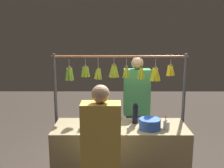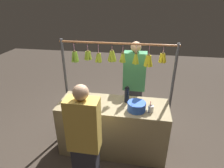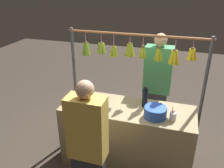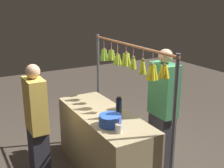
% 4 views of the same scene
% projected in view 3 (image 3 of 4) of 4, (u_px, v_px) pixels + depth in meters
% --- Properties ---
extents(ground_plane, '(12.00, 12.00, 0.00)m').
position_uv_depth(ground_plane, '(126.00, 161.00, 3.39)').
color(ground_plane, '#42372E').
extents(market_counter, '(1.73, 0.64, 0.89)m').
position_uv_depth(market_counter, '(127.00, 136.00, 3.20)').
color(market_counter, tan).
rests_on(market_counter, ground).
extents(display_rack, '(1.89, 0.14, 1.80)m').
position_uv_depth(display_rack, '(135.00, 65.00, 3.16)').
color(display_rack, '#4C4C51').
rests_on(display_rack, ground).
extents(water_bottle, '(0.07, 0.07, 0.27)m').
position_uv_depth(water_bottle, '(145.00, 98.00, 3.00)').
color(water_bottle, black).
rests_on(water_bottle, market_counter).
extents(blue_bucket, '(0.27, 0.27, 0.13)m').
position_uv_depth(blue_bucket, '(155.00, 112.00, 2.80)').
color(blue_bucket, blue).
rests_on(blue_bucket, market_counter).
extents(drink_cup, '(0.08, 0.08, 0.17)m').
position_uv_depth(drink_cup, '(173.00, 116.00, 2.74)').
color(drink_cup, silver).
rests_on(drink_cup, market_counter).
extents(vendor_person, '(0.41, 0.22, 1.72)m').
position_uv_depth(vendor_person, '(156.00, 89.00, 3.61)').
color(vendor_person, '#2D2D38').
rests_on(vendor_person, ground).
extents(customer_person, '(0.38, 0.21, 1.60)m').
position_uv_depth(customer_person, '(88.00, 153.00, 2.39)').
color(customer_person, '#2D2D38').
rests_on(customer_person, ground).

